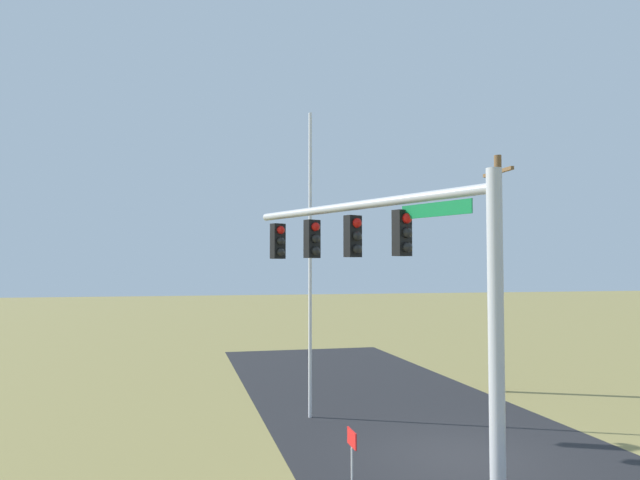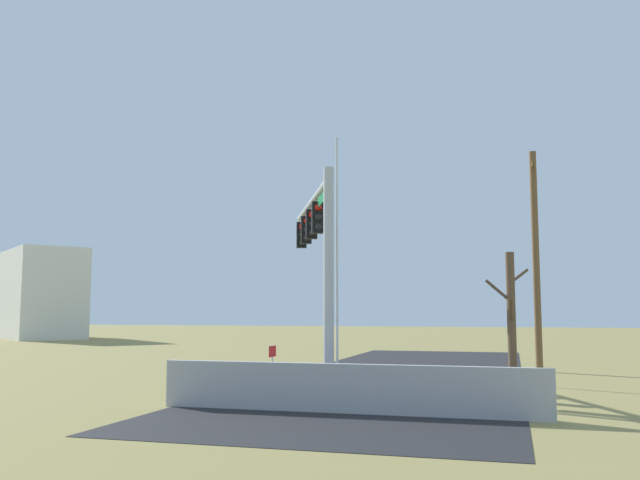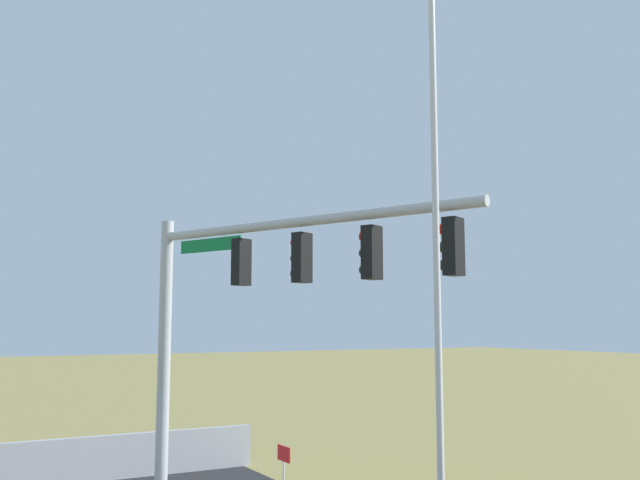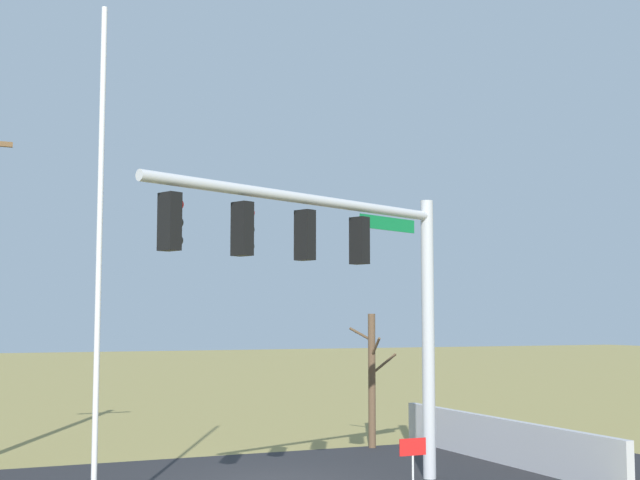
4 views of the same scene
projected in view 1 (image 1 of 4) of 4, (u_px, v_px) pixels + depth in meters
ground_plane at (461, 456)px, 13.57m from camera, size 160.00×160.00×0.00m
road_surface at (398, 414)px, 17.45m from camera, size 28.00×8.00×0.01m
signal_mast at (391, 261)px, 12.51m from camera, size 7.26×3.28×6.11m
flagpole at (310, 263)px, 17.23m from camera, size 0.10×0.10×8.92m
utility_pole at (499, 268)px, 20.79m from camera, size 1.90×0.26×8.34m
open_sign at (352, 446)px, 11.30m from camera, size 0.56×0.04×1.22m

